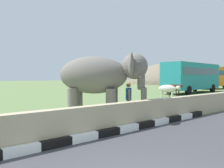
% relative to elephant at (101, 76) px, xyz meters
% --- Properties ---
extents(striped_curb, '(16.20, 0.20, 0.24)m').
position_rel_elephant_xyz_m(striped_curb, '(-3.85, -2.46, -1.84)').
color(striped_curb, white).
rests_on(striped_curb, ground_plane).
extents(barrier_parapet, '(28.00, 0.36, 1.00)m').
position_rel_elephant_xyz_m(barrier_parapet, '(-1.50, -2.16, -1.46)').
color(barrier_parapet, tan).
rests_on(barrier_parapet, ground_plane).
extents(elephant, '(3.81, 3.86, 2.97)m').
position_rel_elephant_xyz_m(elephant, '(0.00, 0.00, 0.00)').
color(elephant, slate).
rests_on(elephant, ground_plane).
extents(person_handler, '(0.49, 0.59, 1.66)m').
position_rel_elephant_xyz_m(person_handler, '(1.31, -0.42, -1.03)').
color(person_handler, navy).
rests_on(person_handler, ground_plane).
extents(bus_teal, '(9.96, 3.17, 3.50)m').
position_rel_elephant_xyz_m(bus_teal, '(18.09, 6.07, 0.13)').
color(bus_teal, teal).
rests_on(bus_teal, ground_plane).
extents(bus_orange, '(9.82, 4.82, 3.50)m').
position_rel_elephant_xyz_m(bus_orange, '(30.10, 8.45, 0.13)').
color(bus_orange, orange).
rests_on(bus_orange, ground_plane).
extents(cow_near, '(1.93, 0.87, 1.23)m').
position_rel_elephant_xyz_m(cow_near, '(12.40, 4.61, -1.09)').
color(cow_near, '#473323').
rests_on(cow_near, ground_plane).
extents(cow_mid, '(1.14, 1.90, 1.23)m').
position_rel_elephant_xyz_m(cow_mid, '(10.01, 3.66, -1.09)').
color(cow_mid, beige).
rests_on(cow_mid, ground_plane).
extents(hill_east, '(34.46, 27.57, 12.79)m').
position_rel_elephant_xyz_m(hill_east, '(51.50, 29.08, -1.96)').
color(hill_east, '#726755').
rests_on(hill_east, ground_plane).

